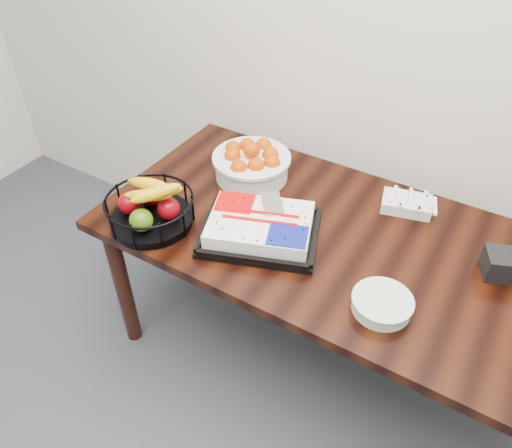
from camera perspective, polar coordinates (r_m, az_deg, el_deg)
The scene contains 7 objects.
table at distance 1.95m, azimuth 8.84°, elevation -3.22°, with size 1.80×0.90×0.75m.
cake_tray at distance 1.85m, azimuth 0.50°, elevation -0.41°, with size 0.52×0.46×0.09m.
tangerine_bowl at distance 2.13m, azimuth -0.51°, elevation 7.49°, with size 0.33×0.33×0.21m.
fruit_basket at distance 1.93m, azimuth -12.02°, elevation 1.85°, with size 0.34×0.34×0.18m.
plate_stack at distance 1.66m, azimuth 14.19°, elevation -8.86°, with size 0.20×0.20×0.05m.
fork_bag at distance 2.07m, azimuth 16.84°, elevation 2.27°, with size 0.22×0.17×0.06m.
napkin_box at distance 1.90m, azimuth 26.41°, elevation -4.17°, with size 0.12×0.11×0.09m, color black.
Camera 1 is at (0.47, 0.65, 2.00)m, focal length 35.00 mm.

